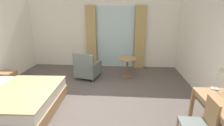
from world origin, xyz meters
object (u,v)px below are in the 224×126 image
(armchair_by_window, at_px, (87,68))
(round_cafe_table, at_px, (127,63))
(desk_lamp, at_px, (220,73))
(desk_chair, at_px, (201,122))
(nightstand, at_px, (8,79))
(bed, at_px, (8,100))

(armchair_by_window, height_order, round_cafe_table, armchair_by_window)
(desk_lamp, bearing_deg, desk_chair, -126.93)
(desk_chair, bearing_deg, nightstand, 156.90)
(desk_chair, height_order, round_cafe_table, desk_chair)
(desk_chair, bearing_deg, desk_lamp, 53.07)
(round_cafe_table, bearing_deg, nightstand, -164.61)
(desk_chair, height_order, desk_lamp, desk_lamp)
(nightstand, bearing_deg, desk_lamp, -13.32)
(bed, xyz_separation_m, desk_lamp, (4.49, -0.02, 0.80))
(armchair_by_window, distance_m, round_cafe_table, 1.38)
(bed, xyz_separation_m, armchair_by_window, (1.40, 2.06, 0.08))
(desk_chair, xyz_separation_m, desk_lamp, (0.58, 0.78, 0.57))
(bed, distance_m, desk_lamp, 4.56)
(bed, height_order, desk_chair, bed)
(desk_chair, bearing_deg, round_cafe_table, 110.57)
(armchair_by_window, relative_size, round_cafe_table, 1.33)
(round_cafe_table, bearing_deg, bed, -140.49)
(desk_lamp, bearing_deg, round_cafe_table, 127.14)
(bed, distance_m, armchair_by_window, 2.49)
(nightstand, bearing_deg, armchair_by_window, 18.96)
(bed, bearing_deg, armchair_by_window, 55.76)
(desk_chair, xyz_separation_m, round_cafe_table, (-1.15, 3.07, 0.01))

